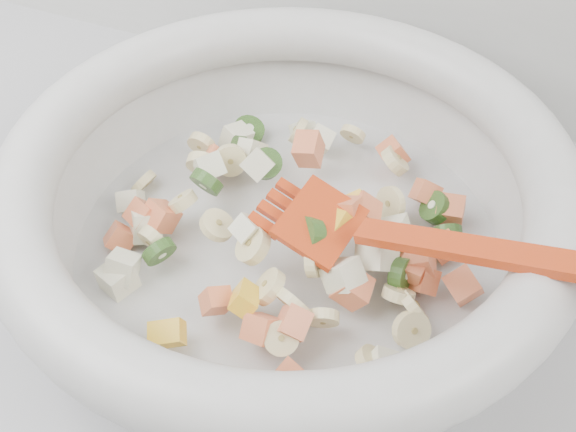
% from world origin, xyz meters
% --- Properties ---
extents(mixing_bowl, '(0.46, 0.42, 0.14)m').
position_xyz_m(mixing_bowl, '(0.18, 1.49, 0.96)').
color(mixing_bowl, '#B7B7B5').
rests_on(mixing_bowl, counter).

